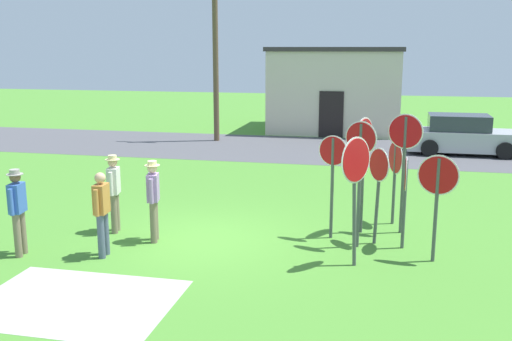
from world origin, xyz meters
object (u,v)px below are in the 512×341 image
(stop_sign_center_cluster, at_px, (332,170))
(person_holding_notes, at_px, (114,189))
(person_on_left, at_px, (102,210))
(stop_sign_rear_right, at_px, (405,187))
(stop_sign_far_back, at_px, (395,168))
(utility_pole, at_px, (215,38))
(parked_car_on_street, at_px, (463,136))
(stop_sign_leaning_right, at_px, (364,153))
(person_in_dark_shirt, at_px, (153,196))
(stop_sign_nearest, at_px, (360,164))
(stop_sign_low_front, at_px, (404,152))
(stop_sign_tallest, at_px, (378,180))
(stop_sign_leaning_left, at_px, (437,190))
(person_in_teal, at_px, (18,207))
(stop_sign_rear_left, at_px, (355,177))

(stop_sign_center_cluster, relative_size, person_holding_notes, 1.29)
(person_on_left, bearing_deg, stop_sign_rear_right, 16.89)
(stop_sign_far_back, xyz_separation_m, person_on_left, (-5.58, -3.43, -0.38))
(utility_pole, height_order, parked_car_on_street, utility_pole)
(stop_sign_leaning_right, height_order, person_in_dark_shirt, stop_sign_leaning_right)
(stop_sign_rear_right, bearing_deg, person_holding_notes, -177.62)
(stop_sign_nearest, xyz_separation_m, stop_sign_rear_right, (0.91, 0.12, -0.47))
(person_on_left, bearing_deg, stop_sign_low_front, 25.80)
(stop_sign_leaning_right, bearing_deg, stop_sign_center_cluster, -139.93)
(parked_car_on_street, height_order, stop_sign_rear_right, stop_sign_rear_right)
(parked_car_on_street, bearing_deg, stop_sign_leaning_right, -107.79)
(parked_car_on_street, xyz_separation_m, stop_sign_far_back, (-2.75, -9.92, 0.65))
(stop_sign_center_cluster, height_order, person_in_dark_shirt, stop_sign_center_cluster)
(parked_car_on_street, xyz_separation_m, stop_sign_nearest, (-3.48, -11.73, 1.07))
(stop_sign_low_front, relative_size, person_holding_notes, 1.53)
(parked_car_on_street, xyz_separation_m, stop_sign_low_front, (-2.59, -10.57, 1.13))
(parked_car_on_street, bearing_deg, person_holding_notes, -126.55)
(utility_pole, xyz_separation_m, person_on_left, (1.86, -14.39, -3.47))
(utility_pole, relative_size, person_on_left, 5.01)
(stop_sign_tallest, xyz_separation_m, stop_sign_leaning_left, (1.09, -0.83, 0.05))
(stop_sign_leaning_right, height_order, person_in_teal, stop_sign_leaning_right)
(stop_sign_rear_left, bearing_deg, stop_sign_low_front, 66.88)
(stop_sign_leaning_right, bearing_deg, stop_sign_rear_right, -44.82)
(stop_sign_leaning_right, xyz_separation_m, person_on_left, (-4.88, -2.61, -0.83))
(person_holding_notes, bearing_deg, stop_sign_low_front, 11.72)
(stop_sign_tallest, relative_size, stop_sign_rear_left, 0.83)
(parked_car_on_street, height_order, stop_sign_leaning_right, stop_sign_leaning_right)
(stop_sign_center_cluster, bearing_deg, stop_sign_nearest, -38.69)
(stop_sign_nearest, height_order, person_on_left, stop_sign_nearest)
(stop_sign_rear_left, relative_size, stop_sign_rear_right, 1.29)
(stop_sign_nearest, distance_m, stop_sign_rear_right, 1.03)
(utility_pole, xyz_separation_m, stop_sign_rear_left, (6.66, -13.81, -2.72))
(parked_car_on_street, relative_size, stop_sign_leaning_left, 2.08)
(utility_pole, distance_m, stop_sign_far_back, 13.60)
(parked_car_on_street, xyz_separation_m, stop_sign_leaning_left, (-2.02, -12.25, 0.73))
(stop_sign_tallest, xyz_separation_m, stop_sign_rear_right, (0.53, -0.18, -0.09))
(utility_pole, bearing_deg, stop_sign_rear_right, -58.97)
(stop_sign_low_front, bearing_deg, stop_sign_rear_left, -113.12)
(stop_sign_leaning_right, distance_m, person_holding_notes, 5.52)
(utility_pole, relative_size, person_holding_notes, 4.88)
(stop_sign_tallest, bearing_deg, stop_sign_center_cluster, 170.39)
(stop_sign_low_front, bearing_deg, parked_car_on_street, 76.26)
(stop_sign_leaning_right, bearing_deg, stop_sign_tallest, -63.86)
(person_on_left, bearing_deg, stop_sign_tallest, 20.28)
(stop_sign_nearest, xyz_separation_m, person_holding_notes, (-5.31, -0.13, -0.77))
(stop_sign_rear_left, relative_size, person_in_dark_shirt, 1.41)
(utility_pole, height_order, person_holding_notes, utility_pole)
(stop_sign_leaning_right, xyz_separation_m, stop_sign_center_cluster, (-0.62, -0.52, -0.29))
(stop_sign_far_back, xyz_separation_m, person_holding_notes, (-6.04, -1.94, -0.35))
(person_holding_notes, bearing_deg, stop_sign_rear_right, 2.38)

